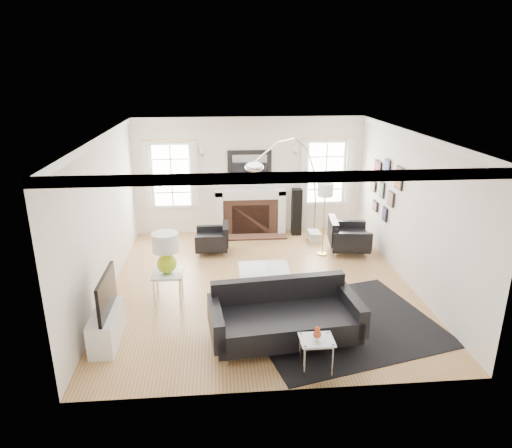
{
  "coord_description": "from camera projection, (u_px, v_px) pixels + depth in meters",
  "views": [
    {
      "loc": [
        -0.76,
        -7.72,
        3.85
      ],
      "look_at": [
        -0.07,
        0.3,
        1.1
      ],
      "focal_mm": 32.0,
      "sensor_mm": 36.0,
      "label": 1
    }
  ],
  "objects": [
    {
      "name": "window_left",
      "position": [
        171.0,
        175.0,
        10.74
      ],
      "size": [
        1.24,
        0.15,
        1.62
      ],
      "color": "white",
      "rests_on": "back_wall"
    },
    {
      "name": "coffee_table",
      "position": [
        265.0,
        272.0,
        8.22
      ],
      "size": [
        0.91,
        0.91,
        0.4
      ],
      "color": "silver",
      "rests_on": "floor"
    },
    {
      "name": "side_table_left",
      "position": [
        168.0,
        278.0,
        7.78
      ],
      "size": [
        0.51,
        0.51,
        0.56
      ],
      "color": "silver",
      "rests_on": "floor"
    },
    {
      "name": "gourd_lamp",
      "position": [
        166.0,
        250.0,
        7.61
      ],
      "size": [
        0.45,
        0.45,
        0.71
      ],
      "color": "#A8C718",
      "rests_on": "side_table_left"
    },
    {
      "name": "window_right",
      "position": [
        326.0,
        173.0,
        11.04
      ],
      "size": [
        1.24,
        0.15,
        1.62
      ],
      "color": "white",
      "rests_on": "back_wall"
    },
    {
      "name": "armchair_right",
      "position": [
        346.0,
        237.0,
        9.96
      ],
      "size": [
        0.95,
        1.03,
        0.63
      ],
      "color": "black",
      "rests_on": "floor"
    },
    {
      "name": "armchair_left",
      "position": [
        214.0,
        240.0,
        9.98
      ],
      "size": [
        0.73,
        0.8,
        0.53
      ],
      "color": "black",
      "rests_on": "floor"
    },
    {
      "name": "orange_vase",
      "position": [
        317.0,
        333.0,
        5.94
      ],
      "size": [
        0.11,
        0.11,
        0.17
      ],
      "color": "#C03918",
      "rests_on": "nesting_table"
    },
    {
      "name": "front_wall",
      "position": [
        286.0,
        291.0,
        5.31
      ],
      "size": [
        5.5,
        0.04,
        2.8
      ],
      "primitive_type": "cube",
      "color": "silver",
      "rests_on": "floor"
    },
    {
      "name": "sofa",
      "position": [
        284.0,
        317.0,
        6.71
      ],
      "size": [
        2.27,
        1.22,
        0.71
      ],
      "color": "black",
      "rests_on": "floor"
    },
    {
      "name": "floor",
      "position": [
        261.0,
        284.0,
        8.59
      ],
      "size": [
        6.0,
        6.0,
        0.0
      ],
      "primitive_type": "plane",
      "color": "#A06A43",
      "rests_on": "ground"
    },
    {
      "name": "arc_floor_lamp",
      "position": [
        287.0,
        190.0,
        9.65
      ],
      "size": [
        1.84,
        1.7,
        2.6
      ],
      "color": "silver",
      "rests_on": "floor"
    },
    {
      "name": "crown_molding",
      "position": [
        262.0,
        138.0,
        7.7
      ],
      "size": [
        5.5,
        6.0,
        0.12
      ],
      "primitive_type": "cube",
      "color": "white",
      "rests_on": "back_wall"
    },
    {
      "name": "left_wall",
      "position": [
        104.0,
        217.0,
        7.91
      ],
      "size": [
        0.04,
        6.0,
        2.8
      ],
      "primitive_type": "cube",
      "color": "silver",
      "rests_on": "floor"
    },
    {
      "name": "mantel_mirror",
      "position": [
        250.0,
        166.0,
        10.84
      ],
      "size": [
        1.05,
        0.07,
        0.75
      ],
      "color": "black",
      "rests_on": "back_wall"
    },
    {
      "name": "back_wall",
      "position": [
        249.0,
        176.0,
        10.96
      ],
      "size": [
        5.5,
        0.04,
        2.8
      ],
      "primitive_type": "cube",
      "color": "silver",
      "rests_on": "floor"
    },
    {
      "name": "ceiling",
      "position": [
        262.0,
        134.0,
        7.68
      ],
      "size": [
        5.5,
        6.0,
        0.02
      ],
      "primitive_type": "cube",
      "color": "white",
      "rests_on": "back_wall"
    },
    {
      "name": "stick_floor_lamp",
      "position": [
        325.0,
        194.0,
        9.51
      ],
      "size": [
        0.32,
        0.32,
        1.59
      ],
      "color": "gold",
      "rests_on": "floor"
    },
    {
      "name": "tv_unit",
      "position": [
        107.0,
        322.0,
        6.68
      ],
      "size": [
        0.35,
        1.0,
        1.09
      ],
      "color": "white",
      "rests_on": "floor"
    },
    {
      "name": "gallery_wall",
      "position": [
        385.0,
        185.0,
        9.53
      ],
      "size": [
        0.04,
        1.73,
        1.29
      ],
      "color": "black",
      "rests_on": "right_wall"
    },
    {
      "name": "right_wall",
      "position": [
        411.0,
        209.0,
        8.36
      ],
      "size": [
        0.04,
        6.0,
        2.8
      ],
      "primitive_type": "cube",
      "color": "silver",
      "rests_on": "floor"
    },
    {
      "name": "area_rug",
      "position": [
        342.0,
        323.0,
        7.26
      ],
      "size": [
        3.32,
        2.98,
        0.01
      ],
      "primitive_type": "cube",
      "rotation": [
        0.0,
        0.0,
        0.24
      ],
      "color": "black",
      "rests_on": "floor"
    },
    {
      "name": "fireplace",
      "position": [
        250.0,
        212.0,
        11.04
      ],
      "size": [
        1.7,
        0.69,
        1.11
      ],
      "color": "white",
      "rests_on": "floor"
    },
    {
      "name": "nesting_table",
      "position": [
        316.0,
        347.0,
        6.01
      ],
      "size": [
        0.45,
        0.37,
        0.49
      ],
      "color": "silver",
      "rests_on": "floor"
    },
    {
      "name": "speaker_tower",
      "position": [
        297.0,
        212.0,
        10.99
      ],
      "size": [
        0.23,
        0.23,
        1.14
      ],
      "primitive_type": "cube",
      "rotation": [
        0.0,
        0.0,
        0.02
      ],
      "color": "black",
      "rests_on": "floor"
    }
  ]
}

